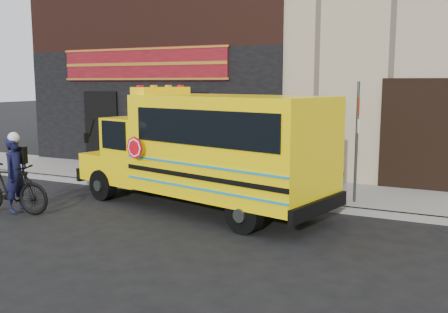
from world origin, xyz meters
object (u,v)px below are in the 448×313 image
school_bus (209,148)px  sign_pole (357,139)px  bicycle (10,188)px  cyclist (16,176)px

school_bus → sign_pole: 3.56m
bicycle → cyclist: (0.12, 0.07, 0.27)m
cyclist → sign_pole: bearing=-68.4°
school_bus → bicycle: (-4.02, -2.27, -0.91)m
school_bus → cyclist: (-3.90, -2.20, -0.63)m
bicycle → cyclist: cyclist is taller
bicycle → cyclist: size_ratio=1.14×
school_bus → cyclist: 4.52m
school_bus → bicycle: school_bus is taller
sign_pole → cyclist: size_ratio=1.75×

